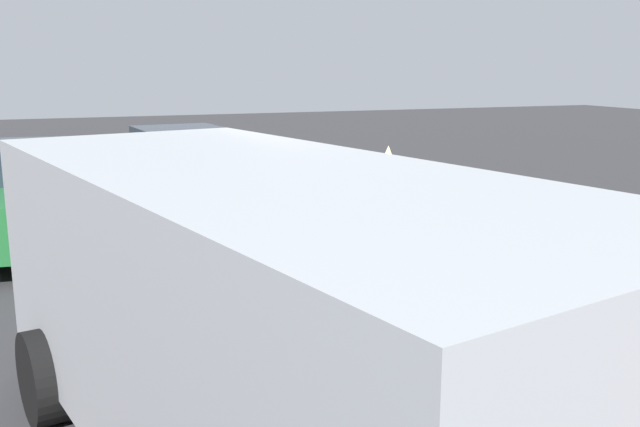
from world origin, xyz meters
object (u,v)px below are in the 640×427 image
object	(u,v)px
parked_van_near_left	(267,308)
parked_sedan_behind_left	(43,194)
parked_sedan_behind_right	(184,165)
art_car_decorated	(342,226)

from	to	relation	value
parked_van_near_left	parked_sedan_behind_left	world-z (taller)	parked_van_near_left
parked_sedan_behind_left	parked_sedan_behind_right	distance (m)	3.53
parked_sedan_behind_right	parked_sedan_behind_left	bearing A→B (deg)	-52.13
art_car_decorated	parked_sedan_behind_left	bearing A→B (deg)	-125.77
art_car_decorated	parked_sedan_behind_right	world-z (taller)	art_car_decorated
art_car_decorated	parked_sedan_behind_left	xyz separation A→B (m)	(3.41, 3.40, 0.04)
parked_van_near_left	parked_sedan_behind_right	xyz separation A→B (m)	(9.55, -1.20, -0.43)
parked_sedan_behind_left	parked_sedan_behind_right	world-z (taller)	parked_sedan_behind_left
parked_sedan_behind_left	parked_sedan_behind_right	bearing A→B (deg)	140.03
parked_van_near_left	parked_sedan_behind_right	distance (m)	9.63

